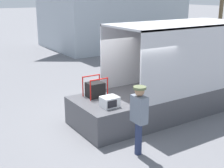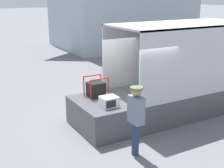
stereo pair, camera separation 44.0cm
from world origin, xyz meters
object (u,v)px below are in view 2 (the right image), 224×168
at_px(microwave, 109,102).
at_px(portable_generator, 97,89).
at_px(worker_person, 136,114).
at_px(box_truck, 212,78).

xyz_separation_m(microwave, portable_generator, (0.11, 0.98, 0.09)).
bearing_deg(worker_person, microwave, 90.75).
distance_m(box_truck, portable_generator, 4.48).
xyz_separation_m(box_truck, microwave, (-4.56, -0.48, 0.03)).
bearing_deg(microwave, portable_generator, 83.49).
bearing_deg(worker_person, box_truck, 21.55).
xyz_separation_m(box_truck, worker_person, (-4.54, -1.79, 0.12)).
bearing_deg(box_truck, microwave, -173.94).
bearing_deg(box_truck, worker_person, -158.45).
bearing_deg(portable_generator, microwave, -96.51).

